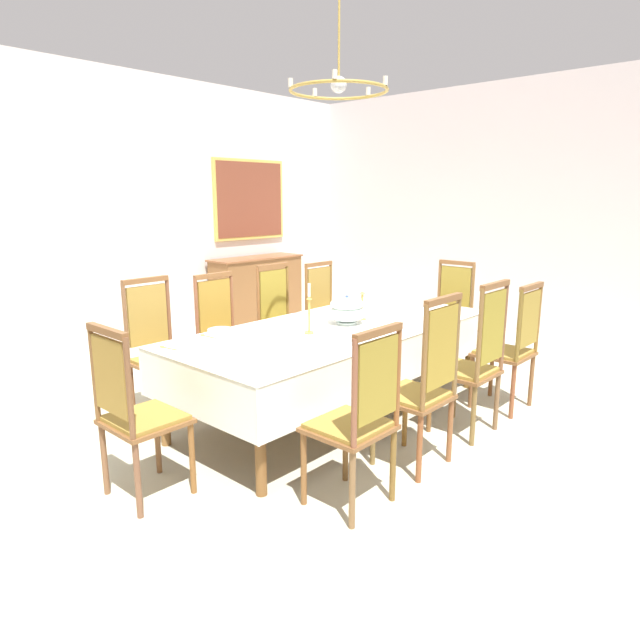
% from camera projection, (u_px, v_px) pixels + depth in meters
% --- Properties ---
extents(ground, '(7.71, 6.44, 0.04)m').
position_uv_depth(ground, '(314.00, 407.00, 4.80)').
color(ground, '#BBBBA1').
extents(back_wall, '(7.71, 0.08, 3.21)m').
position_uv_depth(back_wall, '(112.00, 209.00, 6.58)').
color(back_wall, silver).
rests_on(back_wall, ground).
extents(right_wall, '(0.08, 6.44, 3.21)m').
position_uv_depth(right_wall, '(516.00, 208.00, 7.27)').
color(right_wall, silver).
rests_on(right_wall, ground).
extents(dining_table, '(2.80, 1.23, 0.73)m').
position_uv_depth(dining_table, '(337.00, 335.00, 4.49)').
color(dining_table, brown).
rests_on(dining_table, ground).
extents(tablecloth, '(2.82, 1.25, 0.35)m').
position_uv_depth(tablecloth, '(337.00, 336.00, 4.49)').
color(tablecloth, white).
rests_on(tablecloth, dining_table).
extents(chair_south_a, '(0.44, 0.42, 1.09)m').
position_uv_depth(chair_south_a, '(358.00, 416.00, 3.11)').
color(chair_south_a, brown).
rests_on(chair_south_a, ground).
extents(chair_north_a, '(0.44, 0.42, 1.13)m').
position_uv_depth(chair_north_a, '(158.00, 348.00, 4.44)').
color(chair_north_a, brown).
rests_on(chair_north_a, ground).
extents(chair_south_b, '(0.44, 0.42, 1.17)m').
position_uv_depth(chair_south_b, '(423.00, 383.00, 3.58)').
color(chair_south_b, brown).
rests_on(chair_south_b, ground).
extents(chair_north_b, '(0.44, 0.42, 1.10)m').
position_uv_depth(chair_north_b, '(224.00, 334.00, 4.93)').
color(chair_north_b, brown).
rests_on(chair_north_b, ground).
extents(chair_south_c, '(0.44, 0.42, 1.17)m').
position_uv_depth(chair_south_c, '(475.00, 359.00, 4.10)').
color(chair_south_c, brown).
rests_on(chair_south_c, ground).
extents(chair_north_c, '(0.44, 0.42, 1.12)m').
position_uv_depth(chair_north_c, '(282.00, 320.00, 5.44)').
color(chair_north_c, brown).
rests_on(chair_north_c, ground).
extents(chair_south_d, '(0.44, 0.42, 1.08)m').
position_uv_depth(chair_south_d, '(512.00, 345.00, 4.60)').
color(chair_south_d, brown).
rests_on(chair_south_d, ground).
extents(chair_north_d, '(0.44, 0.42, 1.07)m').
position_uv_depth(chair_north_d, '(327.00, 311.00, 5.93)').
color(chair_north_d, brown).
rests_on(chair_north_d, ground).
extents(chair_head_west, '(0.42, 0.44, 1.07)m').
position_uv_depth(chair_head_west, '(135.00, 410.00, 3.21)').
color(chair_head_west, brown).
rests_on(chair_head_west, ground).
extents(chair_head_east, '(0.42, 0.44, 1.10)m').
position_uv_depth(chair_head_east, '(448.00, 313.00, 5.81)').
color(chair_head_east, brown).
rests_on(chair_head_east, ground).
extents(soup_tureen, '(0.31, 0.31, 0.24)m').
position_uv_depth(soup_tureen, '(347.00, 310.00, 4.53)').
color(soup_tureen, white).
rests_on(soup_tureen, tablecloth).
extents(candlestick_west, '(0.07, 0.07, 0.39)m').
position_uv_depth(candlestick_west, '(309.00, 313.00, 4.20)').
color(candlestick_west, gold).
rests_on(candlestick_west, tablecloth).
extents(candlestick_east, '(0.07, 0.07, 0.34)m').
position_uv_depth(candlestick_east, '(362.00, 304.00, 4.68)').
color(candlestick_east, gold).
rests_on(candlestick_east, tablecloth).
extents(bowl_near_left, '(0.15, 0.15, 0.03)m').
position_uv_depth(bowl_near_left, '(180.00, 343.00, 3.90)').
color(bowl_near_left, white).
rests_on(bowl_near_left, tablecloth).
extents(bowl_near_right, '(0.19, 0.19, 0.04)m').
position_uv_depth(bowl_near_right, '(220.00, 331.00, 4.23)').
color(bowl_near_right, white).
rests_on(bowl_near_right, tablecloth).
extents(bowl_far_left, '(0.17, 0.17, 0.03)m').
position_uv_depth(bowl_far_left, '(359.00, 341.00, 3.95)').
color(bowl_far_left, white).
rests_on(bowl_far_left, tablecloth).
extents(spoon_primary, '(0.05, 0.18, 0.01)m').
position_uv_depth(spoon_primary, '(164.00, 347.00, 3.84)').
color(spoon_primary, gold).
rests_on(spoon_primary, tablecloth).
extents(spoon_secondary, '(0.03, 0.18, 0.01)m').
position_uv_depth(spoon_secondary, '(204.00, 335.00, 4.16)').
color(spoon_secondary, gold).
rests_on(spoon_secondary, tablecloth).
extents(sideboard, '(1.44, 0.48, 0.90)m').
position_uv_depth(sideboard, '(257.00, 288.00, 8.05)').
color(sideboard, brown).
rests_on(sideboard, ground).
extents(framed_painting, '(1.29, 0.05, 1.13)m').
position_uv_depth(framed_painting, '(250.00, 200.00, 8.03)').
color(framed_painting, '#D1B251').
extents(chandelier, '(0.74, 0.74, 0.66)m').
position_uv_depth(chandelier, '(339.00, 89.00, 4.08)').
color(chandelier, gold).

